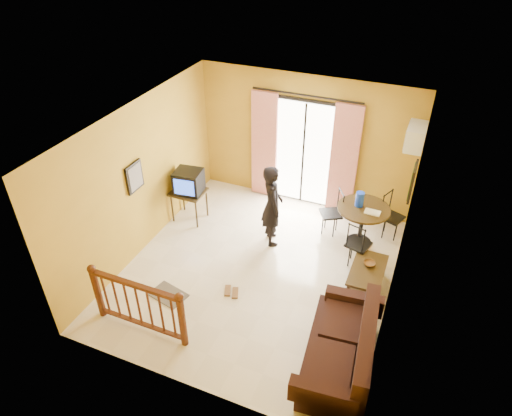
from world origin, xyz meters
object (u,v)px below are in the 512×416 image
at_px(coffee_table, 367,275).
at_px(sofa, 344,351).
at_px(dining_table, 363,215).
at_px(television, 189,182).
at_px(standing_person, 272,206).

distance_m(coffee_table, sofa, 1.70).
bearing_deg(dining_table, television, -170.69).
height_order(sofa, standing_person, standing_person).
relative_size(dining_table, coffee_table, 1.00).
height_order(television, standing_person, standing_person).
relative_size(television, coffee_table, 0.59).
bearing_deg(television, dining_table, 2.01).
relative_size(television, sofa, 0.29).
relative_size(television, dining_table, 0.59).
relative_size(coffee_table, standing_person, 0.60).
distance_m(sofa, standing_person, 3.06).
relative_size(coffee_table, sofa, 0.50).
bearing_deg(sofa, dining_table, 91.77).
bearing_deg(television, sofa, -39.47).
bearing_deg(coffee_table, standing_person, 162.70).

